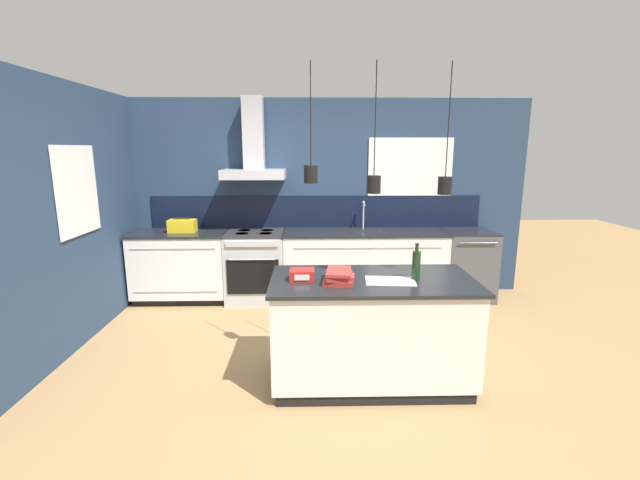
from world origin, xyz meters
name	(u,v)px	position (x,y,z in m)	size (l,w,h in m)	color
ground_plane	(320,359)	(0.00, 0.00, 0.00)	(16.00, 16.00, 0.00)	#A87F51
wall_back	(313,195)	(-0.04, 2.00, 1.36)	(5.60, 2.49, 2.60)	navy
wall_left	(83,213)	(-2.43, 0.70, 1.30)	(0.08, 3.80, 2.60)	navy
counter_run_left	(182,266)	(-1.77, 1.69, 0.46)	(1.20, 0.64, 0.91)	black
counter_run_sink	(364,265)	(0.62, 1.69, 0.46)	(2.11, 0.64, 1.28)	black
oven_range	(256,266)	(-0.80, 1.69, 0.46)	(0.75, 0.66, 0.91)	#B5B5BA
dishwasher	(467,265)	(1.98, 1.69, 0.46)	(0.63, 0.65, 0.91)	#4C4C51
kitchen_island	(371,330)	(0.43, -0.37, 0.46)	(1.68, 0.86, 0.91)	black
bottle_on_island	(416,265)	(0.77, -0.41, 1.04)	(0.07, 0.07, 0.30)	#193319
book_stack	(339,276)	(0.14, -0.46, 0.96)	(0.28, 0.32, 0.10)	#B2332D
red_supply_box	(302,275)	(-0.15, -0.39, 0.95)	(0.20, 0.16, 0.09)	red
paper_pile	(390,281)	(0.56, -0.45, 0.91)	(0.41, 0.28, 0.01)	silver
yellow_toolbox	(182,226)	(-1.72, 1.69, 0.99)	(0.34, 0.18, 0.19)	gold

